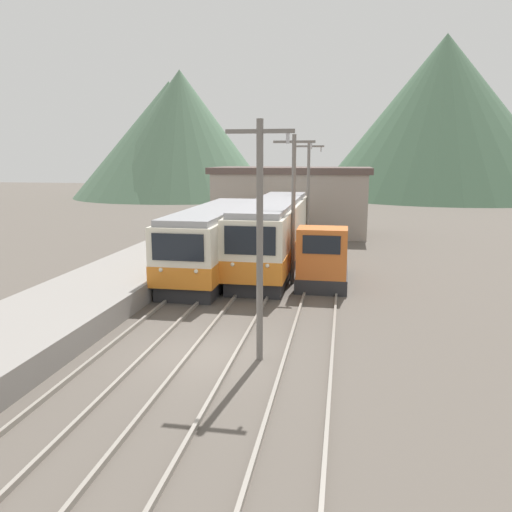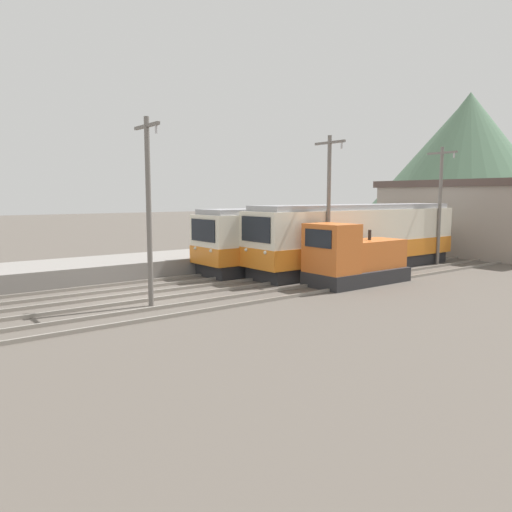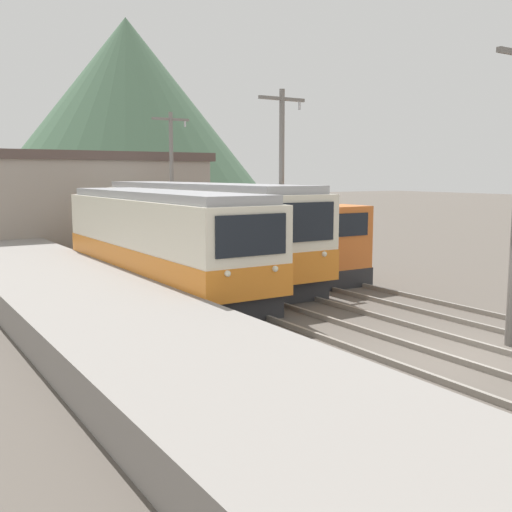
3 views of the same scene
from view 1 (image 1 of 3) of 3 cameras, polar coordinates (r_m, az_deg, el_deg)
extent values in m
plane|color=#564F47|center=(16.35, -5.49, -11.02)|extent=(200.00, 200.00, 0.00)
cube|color=gray|center=(18.78, -24.39, -7.58)|extent=(4.50, 54.00, 0.89)
cube|color=gray|center=(17.46, -16.21, -9.70)|extent=(0.10, 60.00, 0.14)
cube|color=gray|center=(16.90, -11.75, -10.20)|extent=(0.10, 60.00, 0.14)
cube|color=gray|center=(16.46, -7.27, -10.64)|extent=(0.10, 60.00, 0.14)
cube|color=gray|center=(16.11, -2.28, -11.04)|extent=(0.10, 60.00, 0.14)
cube|color=gray|center=(15.87, 3.34, -11.41)|extent=(0.10, 60.00, 0.14)
cube|color=gray|center=(15.79, 8.65, -11.65)|extent=(0.10, 60.00, 0.14)
cube|color=#28282B|center=(27.14, -4.57, -1.22)|extent=(2.58, 11.88, 0.70)
cube|color=silver|center=(26.84, -4.62, 2.22)|extent=(2.80, 12.38, 2.59)
cube|color=orange|center=(26.98, -4.60, 0.48)|extent=(2.84, 12.42, 0.93)
cube|color=black|center=(20.88, -8.95, 0.98)|extent=(2.24, 0.06, 1.14)
sphere|color=silver|center=(21.32, -10.83, -1.57)|extent=(0.18, 0.18, 0.18)
sphere|color=silver|center=(20.83, -6.87, -1.75)|extent=(0.18, 0.18, 0.18)
cube|color=#939399|center=(26.65, -4.67, 5.27)|extent=(2.46, 11.88, 0.28)
cube|color=#28282B|center=(28.98, 2.03, -0.40)|extent=(2.58, 14.17, 0.70)
cube|color=silver|center=(28.68, 2.05, 3.04)|extent=(2.80, 14.76, 2.81)
cube|color=orange|center=(28.82, 2.04, 1.27)|extent=(2.84, 14.80, 1.01)
cube|color=black|center=(21.36, -0.71, 1.77)|extent=(2.24, 0.06, 1.24)
sphere|color=silver|center=(21.71, -2.71, -0.96)|extent=(0.18, 0.18, 0.18)
sphere|color=silver|center=(21.43, 1.31, -1.11)|extent=(0.18, 0.18, 0.18)
cube|color=#939399|center=(28.50, 2.08, 6.12)|extent=(2.46, 14.17, 0.28)
cube|color=#28282B|center=(25.40, 7.67, -2.15)|extent=(2.40, 5.39, 0.70)
cube|color=#D16628|center=(23.30, 7.56, 0.42)|extent=(2.28, 1.73, 2.30)
cube|color=black|center=(22.34, 7.49, 1.28)|extent=(1.68, 0.04, 0.83)
cube|color=#D16628|center=(26.03, 7.81, 0.54)|extent=(1.92, 3.57, 1.40)
cylinder|color=black|center=(25.87, 7.87, 2.60)|extent=(0.16, 0.16, 0.50)
cylinder|color=slate|center=(14.83, 0.43, 1.33)|extent=(0.20, 0.20, 7.25)
cube|color=slate|center=(14.63, 0.45, 14.07)|extent=(2.00, 0.12, 0.12)
cylinder|color=#B2B2B7|center=(14.51, 3.65, 13.28)|extent=(0.10, 0.10, 0.30)
cylinder|color=slate|center=(24.43, 4.28, 5.19)|extent=(0.20, 0.20, 7.25)
cube|color=slate|center=(24.31, 4.40, 12.89)|extent=(2.00, 0.12, 0.12)
cylinder|color=#B2B2B7|center=(24.23, 6.31, 12.39)|extent=(0.10, 0.10, 0.30)
cylinder|color=slate|center=(34.12, 5.96, 6.86)|extent=(0.20, 0.20, 7.25)
cube|color=slate|center=(34.04, 6.08, 12.36)|extent=(2.00, 0.12, 0.12)
cylinder|color=#B2B2B7|center=(33.98, 7.45, 12.00)|extent=(0.10, 0.10, 0.30)
cube|color=gray|center=(40.96, 4.04, 5.96)|extent=(12.00, 6.00, 4.91)
cube|color=#51423D|center=(40.80, 4.09, 9.74)|extent=(12.60, 6.30, 0.50)
cone|color=#47664C|center=(86.85, 20.50, 14.66)|extent=(39.46, 39.46, 24.92)
cone|color=#517056|center=(83.00, -9.76, 12.95)|extent=(30.78, 30.78, 17.91)
cone|color=#517056|center=(81.35, -8.56, 13.57)|extent=(28.76, 28.76, 19.44)
camera|label=2|loc=(16.55, 77.52, -4.15)|focal=35.00mm
camera|label=3|loc=(16.49, -58.80, -1.20)|focal=42.00mm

